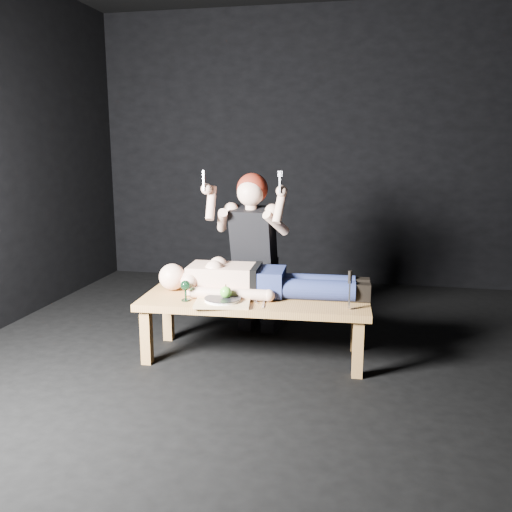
# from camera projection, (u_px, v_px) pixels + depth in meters

# --- Properties ---
(ground) EXTENTS (5.00, 5.00, 0.00)m
(ground) POSITION_uv_depth(u_px,v_px,m) (286.00, 365.00, 3.84)
(ground) COLOR black
(ground) RESTS_ON ground
(back_wall) EXTENTS (5.00, 0.00, 5.00)m
(back_wall) POSITION_uv_depth(u_px,v_px,m) (321.00, 148.00, 5.94)
(back_wall) COLOR black
(back_wall) RESTS_ON ground
(table) EXTENTS (1.67, 0.69, 0.45)m
(table) POSITION_uv_depth(u_px,v_px,m) (255.00, 327.00, 3.96)
(table) COLOR #A4773B
(table) RESTS_ON ground
(lying_man) EXTENTS (1.63, 0.56, 0.26)m
(lying_man) POSITION_uv_depth(u_px,v_px,m) (264.00, 277.00, 3.98)
(lying_man) COLOR #DCAE91
(lying_man) RESTS_ON table
(kneeling_woman) EXTENTS (0.82, 0.90, 1.36)m
(kneeling_woman) POSITION_uv_depth(u_px,v_px,m) (256.00, 252.00, 4.39)
(kneeling_woman) COLOR black
(kneeling_woman) RESTS_ON ground
(serving_tray) EXTENTS (0.42, 0.33, 0.02)m
(serving_tray) POSITION_uv_depth(u_px,v_px,m) (223.00, 302.00, 3.76)
(serving_tray) COLOR tan
(serving_tray) RESTS_ON table
(plate) EXTENTS (0.29, 0.29, 0.02)m
(plate) POSITION_uv_depth(u_px,v_px,m) (223.00, 299.00, 3.76)
(plate) COLOR white
(plate) RESTS_ON serving_tray
(apple) EXTENTS (0.08, 0.08, 0.08)m
(apple) POSITION_uv_depth(u_px,v_px,m) (226.00, 292.00, 3.75)
(apple) COLOR green
(apple) RESTS_ON plate
(goblet) EXTENTS (0.08, 0.08, 0.15)m
(goblet) POSITION_uv_depth(u_px,v_px,m) (186.00, 291.00, 3.83)
(goblet) COLOR black
(goblet) RESTS_ON table
(fork_flat) EXTENTS (0.03, 0.18, 0.01)m
(fork_flat) POSITION_uv_depth(u_px,v_px,m) (202.00, 302.00, 3.81)
(fork_flat) COLOR #B2B2B7
(fork_flat) RESTS_ON table
(knife_flat) EXTENTS (0.04, 0.17, 0.01)m
(knife_flat) POSITION_uv_depth(u_px,v_px,m) (263.00, 304.00, 3.75)
(knife_flat) COLOR #B2B2B7
(knife_flat) RESTS_ON table
(spoon_flat) EXTENTS (0.12, 0.15, 0.01)m
(spoon_flat) POSITION_uv_depth(u_px,v_px,m) (253.00, 300.00, 3.84)
(spoon_flat) COLOR #B2B2B7
(spoon_flat) RESTS_ON table
(carving_knife) EXTENTS (0.04, 0.04, 0.27)m
(carving_knife) POSITION_uv_depth(u_px,v_px,m) (350.00, 290.00, 3.61)
(carving_knife) COLOR #B2B2B7
(carving_knife) RESTS_ON table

